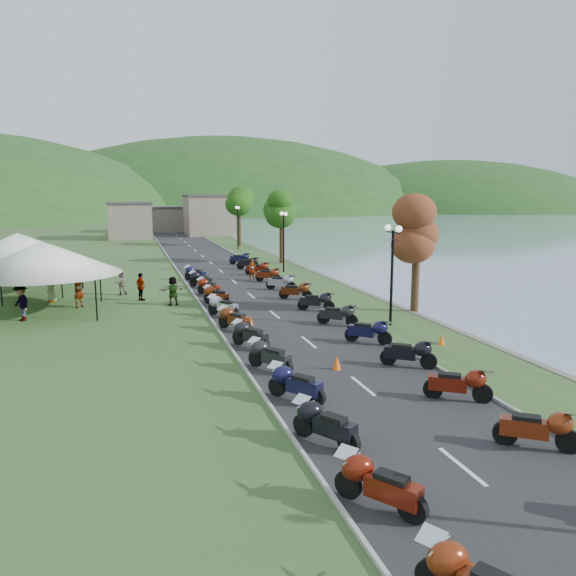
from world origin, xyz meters
TOP-DOWN VIEW (x-y plane):
  - road at (0.00, 40.00)m, footprint 7.00×120.00m
  - hills_backdrop at (0.00, 200.00)m, footprint 360.00×120.00m
  - far_building at (-2.00, 85.00)m, footprint 18.00×16.00m
  - moto_row_left at (-2.68, 15.82)m, footprint 2.60×41.38m
  - moto_row_right at (2.46, 22.34)m, footprint 2.60×45.63m
  - vendor_tent_main at (-12.08, 26.01)m, footprint 5.58×5.58m
  - vendor_tent_side at (-14.52, 33.45)m, footprint 5.62×5.62m
  - tree_lakeside at (7.80, 20.67)m, footprint 2.57×2.57m
  - pedestrian_a at (-10.43, 27.17)m, footprint 0.88×0.89m
  - pedestrian_b at (-8.11, 30.71)m, footprint 0.82×0.53m
  - pedestrian_c at (-13.07, 24.28)m, footprint 1.14×1.34m
  - traffic_cone_near at (-0.20, 12.00)m, footprint 0.34×0.34m

SIDE VIEW (x-z plane):
  - hills_backdrop at x=0.00m, z-range -38.00..38.00m
  - pedestrian_a at x=-10.43m, z-range -0.99..0.99m
  - pedestrian_b at x=-8.11m, z-range -0.78..0.78m
  - pedestrian_c at x=-13.07m, z-range -0.98..0.98m
  - road at x=0.00m, z-range 0.00..0.02m
  - traffic_cone_near at x=-0.20m, z-range 0.00..0.54m
  - moto_row_left at x=-2.68m, z-range 0.00..1.10m
  - moto_row_right at x=2.46m, z-range 0.00..1.10m
  - vendor_tent_main at x=-12.08m, z-range 0.00..4.00m
  - vendor_tent_side at x=-14.52m, z-range 0.00..4.00m
  - far_building at x=-2.00m, z-range 0.00..5.00m
  - tree_lakeside at x=7.80m, z-range 0.00..7.14m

